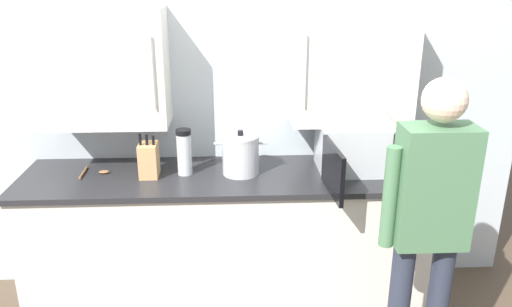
# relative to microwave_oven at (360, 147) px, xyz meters

# --- Properties ---
(back_wall_tiled) EXTENTS (3.93, 0.44, 2.73)m
(back_wall_tiled) POSITION_rel_microwave_oven_xyz_m (-0.80, 0.29, 0.33)
(back_wall_tiled) COLOR #B2BCC1
(back_wall_tiled) RESTS_ON ground_plane
(counter_unit) EXTENTS (2.59, 0.66, 0.93)m
(counter_unit) POSITION_rel_microwave_oven_xyz_m (-0.80, -0.03, -0.62)
(counter_unit) COLOR beige
(counter_unit) RESTS_ON ground_plane
(microwave_oven) EXTENTS (0.57, 0.76, 0.30)m
(microwave_oven) POSITION_rel_microwave_oven_xyz_m (0.00, 0.00, 0.00)
(microwave_oven) COLOR #B7BABF
(microwave_oven) RESTS_ON counter_unit
(thermos_flask) EXTENTS (0.09, 0.09, 0.29)m
(thermos_flask) POSITION_rel_microwave_oven_xyz_m (-1.08, -0.02, -0.01)
(thermos_flask) COLOR #B7BABF
(thermos_flask) RESTS_ON counter_unit
(knife_block) EXTENTS (0.11, 0.15, 0.28)m
(knife_block) POSITION_rel_microwave_oven_xyz_m (-1.30, -0.04, -0.04)
(knife_block) COLOR tan
(knife_block) RESTS_ON counter_unit
(stock_pot) EXTENTS (0.32, 0.23, 0.28)m
(stock_pot) POSITION_rel_microwave_oven_xyz_m (-0.74, -0.02, -0.03)
(stock_pot) COLOR #B7BABF
(stock_pot) RESTS_ON counter_unit
(wooden_spoon) EXTENTS (0.17, 0.19, 0.02)m
(wooden_spoon) POSITION_rel_microwave_oven_xyz_m (-1.65, 0.02, -0.14)
(wooden_spoon) COLOR brown
(wooden_spoon) RESTS_ON counter_unit
(person_figure) EXTENTS (0.44, 0.62, 1.68)m
(person_figure) POSITION_rel_microwave_oven_xyz_m (0.14, -0.81, -0.07)
(person_figure) COLOR #282D3D
(person_figure) RESTS_ON ground_plane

